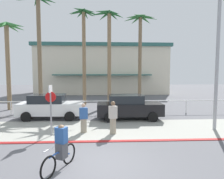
{
  "coord_description": "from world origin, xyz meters",
  "views": [
    {
      "loc": [
        0.16,
        -6.53,
        3.12
      ],
      "look_at": [
        0.78,
        6.0,
        2.11
      ],
      "focal_mm": 31.05,
      "sensor_mm": 36.0,
      "label": 1
    }
  ],
  "objects_px": {
    "palm_tree_0": "(7,43)",
    "palm_tree_4": "(140,36)",
    "palm_tree_3": "(109,36)",
    "palm_tree_2": "(84,33)",
    "palm_tree_1": "(39,30)",
    "stop_sign_bike_lane": "(51,103)",
    "pedestrian_1": "(84,119)",
    "car_black_2": "(129,107)",
    "streetlight_curb": "(220,52)",
    "cyclist_blue_0": "(61,149)",
    "pedestrian_0": "(113,119)",
    "car_white_1": "(51,106)"
  },
  "relations": [
    {
      "from": "car_black_2",
      "to": "pedestrian_0",
      "type": "xyz_separation_m",
      "value": [
        -1.25,
        -3.26,
        -0.07
      ]
    },
    {
      "from": "palm_tree_3",
      "to": "pedestrian_1",
      "type": "xyz_separation_m",
      "value": [
        -1.61,
        -8.54,
        -6.01
      ]
    },
    {
      "from": "stop_sign_bike_lane",
      "to": "car_black_2",
      "type": "height_order",
      "value": "stop_sign_bike_lane"
    },
    {
      "from": "pedestrian_1",
      "to": "cyclist_blue_0",
      "type": "bearing_deg",
      "value": -95.17
    },
    {
      "from": "car_black_2",
      "to": "palm_tree_2",
      "type": "bearing_deg",
      "value": 118.61
    },
    {
      "from": "streetlight_curb",
      "to": "palm_tree_3",
      "type": "xyz_separation_m",
      "value": [
        -5.67,
        8.58,
        2.45
      ]
    },
    {
      "from": "palm_tree_2",
      "to": "palm_tree_3",
      "type": "xyz_separation_m",
      "value": [
        2.46,
        -1.08,
        -0.43
      ]
    },
    {
      "from": "stop_sign_bike_lane",
      "to": "palm_tree_2",
      "type": "xyz_separation_m",
      "value": [
        0.73,
        10.09,
        5.48
      ]
    },
    {
      "from": "car_black_2",
      "to": "pedestrian_0",
      "type": "bearing_deg",
      "value": -111.04
    },
    {
      "from": "palm_tree_2",
      "to": "car_white_1",
      "type": "distance_m",
      "value": 9.01
    },
    {
      "from": "palm_tree_2",
      "to": "pedestrian_0",
      "type": "bearing_deg",
      "value": -76.49
    },
    {
      "from": "palm_tree_0",
      "to": "pedestrian_1",
      "type": "xyz_separation_m",
      "value": [
        7.12,
        -7.08,
        -5.08
      ]
    },
    {
      "from": "streetlight_curb",
      "to": "palm_tree_1",
      "type": "distance_m",
      "value": 14.26
    },
    {
      "from": "streetlight_curb",
      "to": "pedestrian_1",
      "type": "bearing_deg",
      "value": 179.67
    },
    {
      "from": "pedestrian_1",
      "to": "palm_tree_2",
      "type": "bearing_deg",
      "value": 95.01
    },
    {
      "from": "palm_tree_1",
      "to": "pedestrian_0",
      "type": "xyz_separation_m",
      "value": [
        6.11,
        -7.74,
        -6.18
      ]
    },
    {
      "from": "palm_tree_3",
      "to": "car_white_1",
      "type": "xyz_separation_m",
      "value": [
        -4.24,
        -5.11,
        -5.86
      ]
    },
    {
      "from": "palm_tree_3",
      "to": "pedestrian_1",
      "type": "relative_size",
      "value": 5.81
    },
    {
      "from": "palm_tree_0",
      "to": "palm_tree_4",
      "type": "bearing_deg",
      "value": 14.41
    },
    {
      "from": "cyclist_blue_0",
      "to": "pedestrian_1",
      "type": "xyz_separation_m",
      "value": [
        0.36,
        3.97,
        0.02
      ]
    },
    {
      "from": "car_black_2",
      "to": "cyclist_blue_0",
      "type": "bearing_deg",
      "value": -114.58
    },
    {
      "from": "palm_tree_0",
      "to": "cyclist_blue_0",
      "type": "relative_size",
      "value": 4.47
    },
    {
      "from": "palm_tree_3",
      "to": "palm_tree_4",
      "type": "xyz_separation_m",
      "value": [
        3.34,
        1.64,
        0.31
      ]
    },
    {
      "from": "palm_tree_3",
      "to": "cyclist_blue_0",
      "type": "height_order",
      "value": "palm_tree_3"
    },
    {
      "from": "palm_tree_3",
      "to": "car_black_2",
      "type": "height_order",
      "value": "palm_tree_3"
    },
    {
      "from": "stop_sign_bike_lane",
      "to": "cyclist_blue_0",
      "type": "xyz_separation_m",
      "value": [
        1.21,
        -3.5,
        -0.98
      ]
    },
    {
      "from": "palm_tree_0",
      "to": "car_white_1",
      "type": "relative_size",
      "value": 1.72
    },
    {
      "from": "streetlight_curb",
      "to": "car_black_2",
      "type": "xyz_separation_m",
      "value": [
        -4.49,
        2.98,
        -3.41
      ]
    },
    {
      "from": "palm_tree_0",
      "to": "stop_sign_bike_lane",
      "type": "bearing_deg",
      "value": -53.72
    },
    {
      "from": "palm_tree_1",
      "to": "palm_tree_2",
      "type": "relative_size",
      "value": 1.04
    },
    {
      "from": "palm_tree_3",
      "to": "stop_sign_bike_lane",
      "type": "bearing_deg",
      "value": -109.48
    },
    {
      "from": "palm_tree_1",
      "to": "palm_tree_3",
      "type": "relative_size",
      "value": 1.09
    },
    {
      "from": "palm_tree_3",
      "to": "palm_tree_2",
      "type": "bearing_deg",
      "value": 156.29
    },
    {
      "from": "palm_tree_1",
      "to": "palm_tree_4",
      "type": "bearing_deg",
      "value": 16.19
    },
    {
      "from": "palm_tree_0",
      "to": "pedestrian_0",
      "type": "distance_m",
      "value": 12.44
    },
    {
      "from": "palm_tree_3",
      "to": "pedestrian_0",
      "type": "bearing_deg",
      "value": -90.44
    },
    {
      "from": "car_white_1",
      "to": "streetlight_curb",
      "type": "bearing_deg",
      "value": -19.28
    },
    {
      "from": "palm_tree_0",
      "to": "cyclist_blue_0",
      "type": "bearing_deg",
      "value": -58.55
    },
    {
      "from": "palm_tree_3",
      "to": "pedestrian_1",
      "type": "distance_m",
      "value": 10.57
    },
    {
      "from": "stop_sign_bike_lane",
      "to": "car_white_1",
      "type": "height_order",
      "value": "stop_sign_bike_lane"
    },
    {
      "from": "streetlight_curb",
      "to": "pedestrian_1",
      "type": "distance_m",
      "value": 8.11
    },
    {
      "from": "palm_tree_1",
      "to": "car_white_1",
      "type": "bearing_deg",
      "value": -64.15
    },
    {
      "from": "palm_tree_2",
      "to": "car_white_1",
      "type": "xyz_separation_m",
      "value": [
        -1.78,
        -6.19,
        -6.29
      ]
    },
    {
      "from": "palm_tree_1",
      "to": "stop_sign_bike_lane",
      "type": "bearing_deg",
      "value": -69.25
    },
    {
      "from": "car_black_2",
      "to": "pedestrian_1",
      "type": "height_order",
      "value": "car_black_2"
    },
    {
      "from": "pedestrian_0",
      "to": "pedestrian_1",
      "type": "xyz_separation_m",
      "value": [
        -1.55,
        0.32,
        -0.08
      ]
    },
    {
      "from": "palm_tree_0",
      "to": "car_white_1",
      "type": "distance_m",
      "value": 7.6
    },
    {
      "from": "palm_tree_3",
      "to": "car_black_2",
      "type": "distance_m",
      "value": 8.19
    },
    {
      "from": "palm_tree_4",
      "to": "streetlight_curb",
      "type": "bearing_deg",
      "value": -77.14
    },
    {
      "from": "palm_tree_2",
      "to": "cyclist_blue_0",
      "type": "height_order",
      "value": "palm_tree_2"
    }
  ]
}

